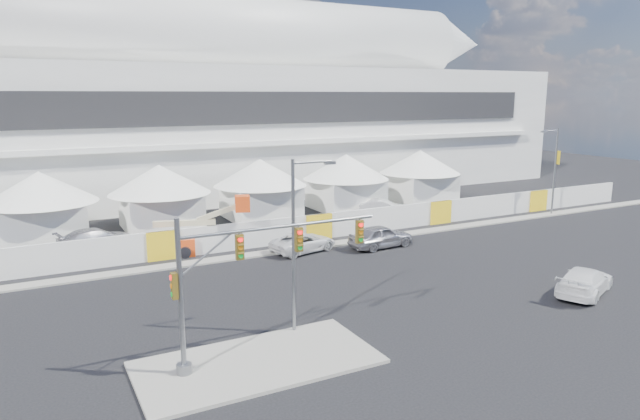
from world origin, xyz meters
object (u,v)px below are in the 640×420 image
lot_car_c (96,239)px  streetlight_curb (554,165)px  pickup_curb (303,242)px  pickup_near (585,281)px  sedan_silver (381,236)px  streetlight_median (298,234)px  lot_car_a (383,208)px  boom_lift (176,239)px  traffic_mast (232,280)px

lot_car_c → streetlight_curb: bearing=-113.1°
pickup_curb → pickup_near: 18.46m
sedan_silver → streetlight_median: 16.75m
pickup_near → lot_car_a: bearing=-28.4°
pickup_near → streetlight_median: size_ratio=0.65×
lot_car_c → streetlight_curb: (39.32, -6.85, 3.91)m
sedan_silver → boom_lift: boom_lift is taller
streetlight_curb → lot_car_a: bearing=153.2°
traffic_mast → boom_lift: (2.08, 18.16, -2.66)m
lot_car_a → lot_car_c: (-25.26, -0.25, 0.06)m
pickup_curb → lot_car_c: lot_car_c is taller
boom_lift → pickup_curb: bearing=-7.7°
sedan_silver → lot_car_a: 11.48m
sedan_silver → lot_car_a: (6.56, 9.42, -0.12)m
pickup_curb → lot_car_c: bearing=47.3°
sedan_silver → pickup_near: 14.52m
pickup_curb → pickup_near: bearing=-159.4°
pickup_near → boom_lift: size_ratio=0.64×
lot_car_a → streetlight_curb: (14.05, -7.10, 3.97)m
pickup_curb → traffic_mast: size_ratio=0.55×
pickup_curb → lot_car_c: 15.15m
streetlight_median → streetlight_curb: streetlight_median is taller
boom_lift → streetlight_curb: bearing=11.5°
pickup_near → traffic_mast: 20.72m
lot_car_a → streetlight_median: streetlight_median is taller
sedan_silver → lot_car_a: bearing=-39.4°
streetlight_median → streetlight_curb: size_ratio=1.00×
pickup_near → lot_car_a: size_ratio=1.19×
sedan_silver → streetlight_curb: bearing=-88.2°
streetlight_median → boom_lift: bearing=96.2°
boom_lift → lot_car_a: bearing=27.9°
sedan_silver → pickup_curb: 5.80m
pickup_curb → lot_car_c: size_ratio=0.92×
lot_car_c → traffic_mast: traffic_mast is taller
sedan_silver → pickup_curb: sedan_silver is taller
lot_car_c → streetlight_curb: size_ratio=0.68×
traffic_mast → lot_car_a: bearing=44.8°
streetlight_median → streetlight_curb: bearing=22.2°
boom_lift → streetlight_median: bearing=-67.3°
pickup_near → boom_lift: 26.51m
pickup_curb → lot_car_a: bearing=-70.2°
traffic_mast → streetlight_median: (3.85, 1.86, 1.06)m
lot_car_c → traffic_mast: (2.85, -22.01, 2.97)m
pickup_curb → traffic_mast: bearing=131.7°
lot_car_c → pickup_curb: bearing=-133.1°
streetlight_curb → traffic_mast: bearing=-157.4°
traffic_mast → streetlight_curb: streetlight_curb is taller
lot_car_a → pickup_curb: bearing=162.3°
sedan_silver → streetlight_median: size_ratio=0.62×
pickup_curb → traffic_mast: traffic_mast is taller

